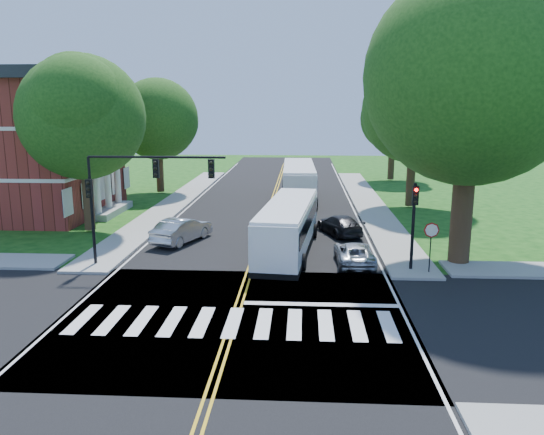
# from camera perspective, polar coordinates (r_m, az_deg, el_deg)

# --- Properties ---
(ground) EXTENTS (140.00, 140.00, 0.00)m
(ground) POSITION_cam_1_polar(r_m,az_deg,el_deg) (21.56, -4.04, -10.69)
(ground) COLOR #104210
(ground) RESTS_ON ground
(road) EXTENTS (14.00, 96.00, 0.01)m
(road) POSITION_cam_1_polar(r_m,az_deg,el_deg) (38.71, -0.66, -0.38)
(road) COLOR black
(road) RESTS_ON ground
(cross_road) EXTENTS (60.00, 12.00, 0.01)m
(cross_road) POSITION_cam_1_polar(r_m,az_deg,el_deg) (21.56, -4.04, -10.68)
(cross_road) COLOR black
(cross_road) RESTS_ON ground
(center_line) EXTENTS (0.36, 70.00, 0.01)m
(center_line) POSITION_cam_1_polar(r_m,az_deg,el_deg) (42.62, -0.29, 0.79)
(center_line) COLOR gold
(center_line) RESTS_ON road
(edge_line_w) EXTENTS (0.12, 70.00, 0.01)m
(edge_line_w) POSITION_cam_1_polar(r_m,az_deg,el_deg) (43.57, -9.25, 0.88)
(edge_line_w) COLOR silver
(edge_line_w) RESTS_ON road
(edge_line_e) EXTENTS (0.12, 70.00, 0.01)m
(edge_line_e) POSITION_cam_1_polar(r_m,az_deg,el_deg) (42.74, 8.85, 0.68)
(edge_line_e) COLOR silver
(edge_line_e) RESTS_ON road
(crosswalk) EXTENTS (12.60, 3.00, 0.01)m
(crosswalk) POSITION_cam_1_polar(r_m,az_deg,el_deg) (21.10, -4.22, -11.17)
(crosswalk) COLOR silver
(crosswalk) RESTS_ON road
(stop_bar) EXTENTS (6.60, 0.40, 0.01)m
(stop_bar) POSITION_cam_1_polar(r_m,az_deg,el_deg) (22.89, 5.32, -9.29)
(stop_bar) COLOR silver
(stop_bar) RESTS_ON road
(sidewalk_nw) EXTENTS (2.60, 40.00, 0.15)m
(sidewalk_nw) POSITION_cam_1_polar(r_m,az_deg,el_deg) (46.77, -10.26, 1.68)
(sidewalk_nw) COLOR gray
(sidewalk_nw) RESTS_ON ground
(sidewalk_ne) EXTENTS (2.60, 40.00, 0.15)m
(sidewalk_ne) POSITION_cam_1_polar(r_m,az_deg,el_deg) (45.82, 10.37, 1.46)
(sidewalk_ne) COLOR gray
(sidewalk_ne) RESTS_ON ground
(tree_ne_big) EXTENTS (10.80, 10.80, 14.91)m
(tree_ne_big) POSITION_cam_1_polar(r_m,az_deg,el_deg) (28.98, 20.72, 13.86)
(tree_ne_big) COLOR #372516
(tree_ne_big) RESTS_ON ground
(tree_west_near) EXTENTS (8.00, 8.00, 11.40)m
(tree_west_near) POSITION_cam_1_polar(r_m,az_deg,el_deg) (36.57, -19.74, 10.10)
(tree_west_near) COLOR #372516
(tree_west_near) RESTS_ON ground
(tree_west_far) EXTENTS (7.60, 7.60, 10.67)m
(tree_west_far) POSITION_cam_1_polar(r_m,az_deg,el_deg) (51.57, -12.21, 10.29)
(tree_west_far) COLOR #372516
(tree_west_far) RESTS_ON ground
(tree_east_mid) EXTENTS (8.40, 8.40, 11.93)m
(tree_east_mid) POSITION_cam_1_polar(r_m,az_deg,el_deg) (44.61, 15.07, 11.03)
(tree_east_mid) COLOR #372516
(tree_east_mid) RESTS_ON ground
(tree_east_far) EXTENTS (7.20, 7.20, 10.34)m
(tree_east_far) POSITION_cam_1_polar(r_m,az_deg,el_deg) (60.54, 12.91, 10.35)
(tree_east_far) COLOR #372516
(tree_east_far) RESTS_ON ground
(signal_nw) EXTENTS (7.15, 0.46, 5.66)m
(signal_nw) POSITION_cam_1_polar(r_m,az_deg,el_deg) (27.77, -14.55, 3.49)
(signal_nw) COLOR black
(signal_nw) RESTS_ON ground
(signal_ne) EXTENTS (0.30, 0.46, 4.40)m
(signal_ne) POSITION_cam_1_polar(r_m,az_deg,el_deg) (27.27, 15.02, 0.29)
(signal_ne) COLOR black
(signal_ne) RESTS_ON ground
(stop_sign) EXTENTS (0.76, 0.08, 2.53)m
(stop_sign) POSITION_cam_1_polar(r_m,az_deg,el_deg) (27.20, 16.76, -1.85)
(stop_sign) COLOR black
(stop_sign) RESTS_ON ground
(bus_lead) EXTENTS (3.55, 11.32, 2.88)m
(bus_lead) POSITION_cam_1_polar(r_m,az_deg,el_deg) (30.27, 1.76, -0.93)
(bus_lead) COLOR silver
(bus_lead) RESTS_ON road
(bus_follow) EXTENTS (3.22, 12.41, 3.19)m
(bus_follow) POSITION_cam_1_polar(r_m,az_deg,el_deg) (46.78, 2.90, 3.87)
(bus_follow) COLOR silver
(bus_follow) RESTS_ON road
(hatchback) EXTENTS (3.18, 4.91, 1.53)m
(hatchback) POSITION_cam_1_polar(r_m,az_deg,el_deg) (33.07, -9.67, -1.33)
(hatchback) COLOR #ADB0B4
(hatchback) RESTS_ON road
(suv) EXTENTS (2.03, 4.26, 1.17)m
(suv) POSITION_cam_1_polar(r_m,az_deg,el_deg) (28.51, 8.83, -3.83)
(suv) COLOR silver
(suv) RESTS_ON road
(dark_sedan) EXTENTS (3.20, 4.74, 1.28)m
(dark_sedan) POSITION_cam_1_polar(r_m,az_deg,el_deg) (34.86, 7.29, -0.78)
(dark_sedan) COLOR black
(dark_sedan) RESTS_ON road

